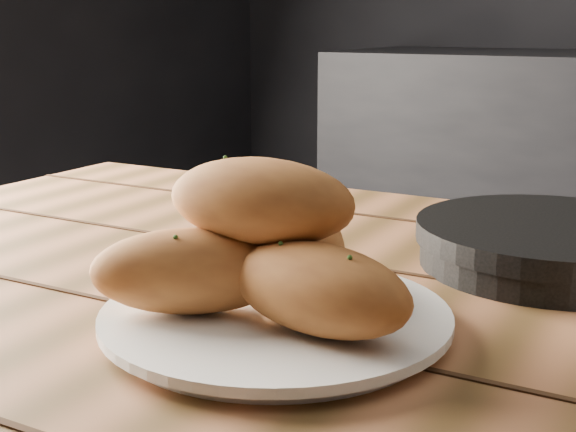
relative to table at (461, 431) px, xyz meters
The scene contains 4 objects.
table is the anchor object (origin of this frame).
plate 0.19m from the table, 145.15° to the right, with size 0.28×0.28×0.02m.
bread_rolls 0.23m from the table, 145.30° to the right, with size 0.27×0.24×0.12m.
skillet 0.23m from the table, 81.35° to the left, with size 0.40×0.27×0.05m.
Camera 1 is at (-0.34, -0.68, 0.99)m, focal length 50.00 mm.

